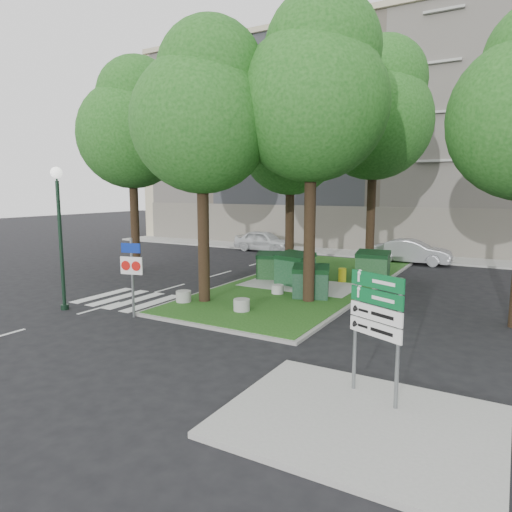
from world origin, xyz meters
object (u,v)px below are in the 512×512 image
Objects in this scene: dumpster_d at (373,266)px; car_silver at (412,252)px; bollard_right at (242,305)px; directional_sign at (377,316)px; street_lamp at (59,221)px; tree_street_left at (133,124)px; dumpster_a at (271,266)px; dumpster_b at (295,269)px; traffic_sign_pole at (132,267)px; tree_median_mid at (293,135)px; litter_bin at (342,275)px; tree_median_far at (377,110)px; tree_median_near_left at (204,109)px; bollard_mid at (278,289)px; car_white at (264,241)px; dumpster_c at (311,282)px; bollard_left at (184,296)px; tree_median_near_right at (315,89)px.

car_silver is (0.53, 6.59, -0.07)m from dumpster_d.
bollard_right is 0.22× the size of directional_sign.
street_lamp is 12.15m from directional_sign.
tree_street_left reaches higher than dumpster_a.
traffic_sign_pole reaches higher than dumpster_b.
tree_median_mid reaches higher than dumpster_a.
directional_sign is (4.58, -11.15, 1.42)m from litter_bin.
litter_bin is (-0.38, -3.41, -7.88)m from tree_median_far.
tree_median_near_left reaches higher than bollard_right.
tree_median_mid reaches higher than traffic_sign_pole.
street_lamp is 1.88× the size of traffic_sign_pole.
directional_sign reaches higher than bollard_mid.
car_white is (-9.10, 4.86, -7.58)m from tree_median_far.
dumpster_c reaches higher than dumpster_a.
traffic_sign_pole is at bearing 10.01° from street_lamp.
bollard_mid is 3.95m from litter_bin.
tree_median_near_left is 6.63m from street_lamp.
tree_median_mid is 11.46m from street_lamp.
tree_median_mid is at bearing 147.52° from car_silver.
tree_median_mid is 19.93× the size of bollard_mid.
street_lamp is 17.93m from car_white.
tree_street_left is 6.59× the size of dumpster_c.
dumpster_d is at bearing 72.48° from bollard_right.
dumpster_a is 9.78m from street_lamp.
traffic_sign_pole is at bearing -100.21° from bollard_left.
dumpster_b is 5.02m from bollard_right.
car_white reaches higher than bollard_right.
car_white is (1.60, 10.86, -6.91)m from tree_street_left.
traffic_sign_pole reaches higher than dumpster_c.
car_silver is (11.94, 10.34, -6.93)m from tree_street_left.
bollard_left is at bearing -129.57° from bollard_mid.
litter_bin is at bearing -138.35° from dumpster_d.
tree_street_left is 10.46m from traffic_sign_pole.
dumpster_c is at bearing -108.79° from dumpster_d.
tree_street_left is (-10.50, 1.50, -0.33)m from tree_median_near_right.
tree_median_near_right is 7.88m from bollard_mid.
bollard_right is 14.75m from car_silver.
street_lamp is (-5.98, -2.75, 2.93)m from bollard_right.
tree_median_near_right is at bearing 31.72° from bollard_left.
tree_median_near_right is 19.68× the size of bollard_right.
tree_street_left reaches higher than car_white.
tree_median_near_right is 9.10m from bollard_left.
car_silver is (6.03, 16.66, -1.04)m from traffic_sign_pole.
dumpster_c is at bearing 66.68° from bollard_right.
tree_median_far is 6.47× the size of dumpster_b.
tree_median_near_right is 4.38× the size of directional_sign.
dumpster_c is 9.69m from street_lamp.
bollard_right is at bearing -121.11° from tree_median_near_right.
car_silver is (4.94, 13.84, -6.59)m from tree_median_near_left.
bollard_mid is (-1.68, 0.44, -7.69)m from tree_median_near_right.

